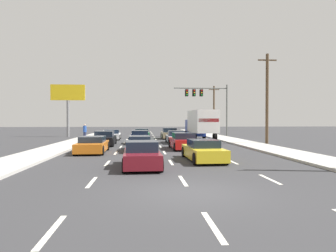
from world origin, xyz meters
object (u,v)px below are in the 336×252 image
object	(u,v)px
car_red	(183,142)
utility_pole_far	(214,109)
traffic_signal_mast	(203,97)
pedestrian_near_corner	(85,132)
car_navy	(140,137)
utility_pole_mid	(267,98)
car_tan	(169,134)
car_white	(112,135)
car_black	(105,139)
car_maroon	(142,156)
car_yellow	(203,151)
box_truck	(201,123)
car_orange	(93,145)
roadside_billboard	(68,99)
car_green	(142,134)
car_silver	(176,138)
car_gray	(139,144)

from	to	relation	value
car_red	utility_pole_far	size ratio (longest dim) A/B	0.56
traffic_signal_mast	pedestrian_near_corner	size ratio (longest dim) A/B	4.34
car_navy	utility_pole_mid	size ratio (longest dim) A/B	0.55
car_tan	traffic_signal_mast	bearing A→B (deg)	39.83
car_white	car_black	size ratio (longest dim) A/B	0.92
car_maroon	car_yellow	xyz separation A→B (m)	(3.47, 2.25, -0.03)
car_maroon	utility_pole_mid	size ratio (longest dim) A/B	0.48
car_navy	car_tan	size ratio (longest dim) A/B	1.13
car_yellow	box_truck	size ratio (longest dim) A/B	0.57
car_orange	car_red	xyz separation A→B (m)	(6.69, 2.13, 0.06)
roadside_billboard	traffic_signal_mast	bearing A→B (deg)	-3.58
utility_pole_far	roadside_billboard	bearing A→B (deg)	-159.24
car_maroon	traffic_signal_mast	xyz separation A→B (m)	(8.34, 26.80, 4.93)
car_green	car_navy	xyz separation A→B (m)	(-0.14, -7.92, 0.04)
car_orange	traffic_signal_mast	size ratio (longest dim) A/B	0.60
car_green	car_yellow	size ratio (longest dim) A/B	1.00
car_tan	pedestrian_near_corner	distance (m)	10.08
car_yellow	roadside_billboard	distance (m)	29.46
car_red	utility_pole_mid	bearing A→B (deg)	26.48
car_green	car_maroon	bearing A→B (deg)	-89.71
box_truck	traffic_signal_mast	size ratio (longest dim) A/B	1.10
car_white	car_maroon	size ratio (longest dim) A/B	1.05
car_maroon	box_truck	world-z (taller)	box_truck
box_truck	utility_pole_far	bearing A→B (deg)	72.02
car_white	box_truck	bearing A→B (deg)	-12.21
car_maroon	box_truck	xyz separation A→B (m)	(6.59, 19.42, 1.37)
car_silver	utility_pole_far	distance (m)	22.98
car_red	traffic_signal_mast	size ratio (longest dim) A/B	0.60
car_white	car_yellow	distance (m)	20.61
car_white	car_yellow	bearing A→B (deg)	-70.01
car_orange	car_gray	size ratio (longest dim) A/B	0.94
car_red	roadside_billboard	size ratio (longest dim) A/B	0.63
car_white	utility_pole_far	distance (m)	21.84
utility_pole_far	car_white	bearing A→B (deg)	-136.71
car_silver	pedestrian_near_corner	distance (m)	10.84
box_truck	car_tan	bearing A→B (deg)	136.13
roadside_billboard	utility_pole_mid	bearing A→B (deg)	-33.47
car_gray	pedestrian_near_corner	distance (m)	13.44
car_maroon	car_red	distance (m)	9.65
car_silver	car_red	xyz separation A→B (m)	(-0.14, -6.36, 0.05)
car_maroon	pedestrian_near_corner	world-z (taller)	pedestrian_near_corner
car_gray	box_truck	distance (m)	13.22
utility_pole_mid	roadside_billboard	size ratio (longest dim) A/B	1.20
car_green	car_navy	world-z (taller)	car_navy
car_green	box_truck	world-z (taller)	box_truck
car_maroon	car_orange	bearing A→B (deg)	116.51
car_white	utility_pole_mid	xyz separation A→B (m)	(15.42, -8.22, 3.89)
car_green	utility_pole_mid	size ratio (longest dim) A/B	0.54
car_green	traffic_signal_mast	size ratio (longest dim) A/B	0.62
car_gray	car_black	bearing A→B (deg)	121.78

